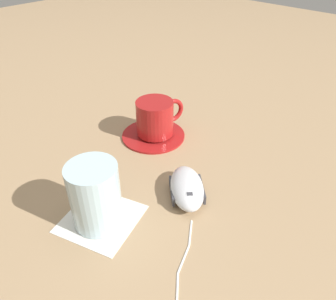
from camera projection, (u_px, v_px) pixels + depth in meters
The scene contains 7 objects.
ground_plane at pixel (124, 170), 0.62m from camera, with size 3.00×3.00×0.00m, color #9E7F5B.
saucer at pixel (153, 135), 0.72m from camera, with size 0.14×0.14×0.01m, color maroon.
coffee_cup at pixel (156, 117), 0.70m from camera, with size 0.11×0.08×0.07m.
computer_mouse at pixel (187, 188), 0.56m from camera, with size 0.11×0.12×0.04m.
mouse_cable at pixel (181, 289), 0.42m from camera, with size 0.19×0.15×0.00m.
napkin_under_glass at pixel (101, 219), 0.52m from camera, with size 0.11×0.11×0.00m, color silver.
drinking_glass at pixel (95, 195), 0.49m from camera, with size 0.08×0.08×0.11m, color silver.
Camera 1 is at (0.30, 0.39, 0.40)m, focal length 35.00 mm.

